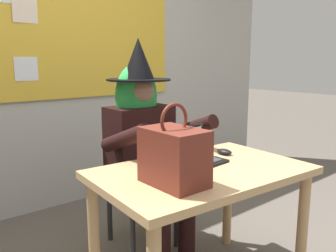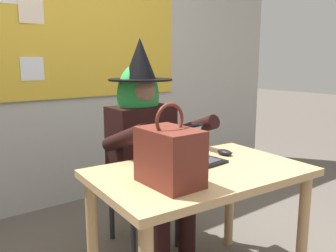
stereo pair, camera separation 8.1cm
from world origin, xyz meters
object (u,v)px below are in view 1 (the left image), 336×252
Objects in this scene: desk_main at (202,187)px; handbag at (174,156)px; person_costumed at (145,135)px; chair_at_desk at (136,171)px; laptop at (192,154)px; computer_mouse at (224,152)px.

desk_main is 3.07× the size of handbag.
person_costumed is 0.75m from handbag.
chair_at_desk is 0.64m from laptop.
computer_mouse is at bearing 19.28° from handbag.
person_costumed reaches higher than handbag.
person_costumed reaches higher than laptop.
laptop is 0.39m from handbag.
chair_at_desk is (0.07, 0.71, -0.10)m from desk_main.
handbag is at bearing -162.62° from desk_main.
person_costumed is 4.45× the size of laptop.
handbag is (-0.27, -0.08, 0.24)m from desk_main.
handbag is (-0.32, -0.67, 0.06)m from person_costumed.
person_costumed is 3.74× the size of handbag.
laptop is 0.26m from computer_mouse.
laptop reaches higher than desk_main.
handbag is (-0.33, -0.80, 0.34)m from chair_at_desk.
handbag is (-0.57, -0.20, 0.12)m from computer_mouse.
person_costumed reaches higher than desk_main.
computer_mouse is (0.25, -0.47, -0.06)m from person_costumed.
person_costumed is at bearing 64.38° from handbag.
chair_at_desk is 0.68m from computer_mouse.
laptop reaches higher than chair_at_desk.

